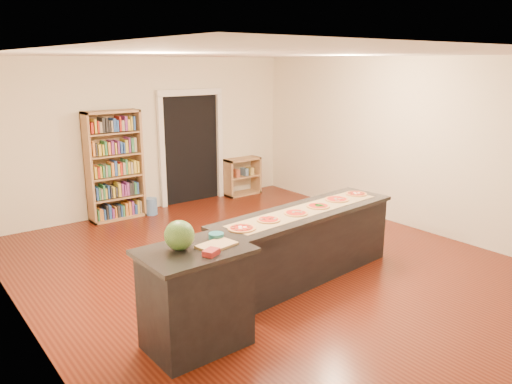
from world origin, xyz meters
TOP-DOWN VIEW (x-y plane):
  - room at (0.00, 0.00)m, footprint 6.00×7.00m
  - doorway at (0.90, 3.46)m, footprint 1.40×0.09m
  - kitchen_island at (0.19, -0.59)m, footprint 2.72×0.74m
  - side_counter at (-1.77, -1.16)m, footprint 1.02×0.75m
  - bookshelf at (-0.75, 3.28)m, footprint 0.96×0.34m
  - low_shelf at (2.00, 3.28)m, footprint 0.77×0.33m
  - waste_bin at (-0.17, 3.12)m, footprint 0.21×0.21m
  - kraft_paper at (0.19, -0.59)m, footprint 2.39×0.64m
  - watermelon at (-1.88, -1.09)m, footprint 0.28×0.28m
  - cutting_board at (-1.56, -1.23)m, footprint 0.39×0.30m
  - package_red at (-1.73, -1.38)m, footprint 0.18×0.16m
  - package_teal at (-1.45, -1.05)m, footprint 0.15×0.15m
  - pizza_a at (-0.89, -0.70)m, footprint 0.31×0.31m
  - pizza_b at (-0.46, -0.65)m, footprint 0.30×0.30m
  - pizza_c at (-0.03, -0.64)m, footprint 0.29×0.29m
  - pizza_d at (0.40, -0.59)m, footprint 0.28×0.28m
  - pizza_e at (0.83, -0.50)m, footprint 0.31×0.31m
  - pizza_f at (1.27, -0.47)m, footprint 0.29×0.29m

SIDE VIEW (x-z plane):
  - waste_bin at x=-0.17m, z-range 0.00..0.31m
  - low_shelf at x=2.00m, z-range 0.00..0.77m
  - kitchen_island at x=0.19m, z-range 0.00..0.90m
  - side_counter at x=-1.77m, z-range 0.00..1.01m
  - kraft_paper at x=0.19m, z-range 0.90..0.90m
  - pizza_c at x=-0.03m, z-range 0.90..0.92m
  - pizza_d at x=0.40m, z-range 0.90..0.92m
  - pizza_a at x=-0.89m, z-range 0.90..0.92m
  - pizza_b at x=-0.46m, z-range 0.90..0.92m
  - pizza_e at x=0.83m, z-range 0.90..0.92m
  - pizza_f at x=1.27m, z-range 0.90..0.92m
  - bookshelf at x=-0.75m, z-range 0.00..1.91m
  - cutting_board at x=-1.56m, z-range 1.01..1.03m
  - package_red at x=-1.73m, z-range 1.01..1.06m
  - package_teal at x=-1.45m, z-range 1.01..1.07m
  - watermelon at x=-1.88m, z-range 1.01..1.29m
  - doorway at x=0.90m, z-range 0.10..2.31m
  - room at x=0.00m, z-range 0.00..2.80m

